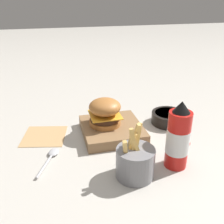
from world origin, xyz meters
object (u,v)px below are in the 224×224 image
at_px(serving_board, 112,130).
at_px(ketchup_bottle, 178,138).
at_px(side_bowl, 169,118).
at_px(fries_basket, 135,161).
at_px(spoon, 52,155).
at_px(burger, 105,112).

relative_size(serving_board, ketchup_bottle, 1.05).
bearing_deg(side_bowl, ketchup_bottle, -21.01).
distance_m(fries_basket, spoon, 0.26).
height_order(serving_board, ketchup_bottle, ketchup_bottle).
xyz_separation_m(side_bowl, spoon, (0.12, -0.44, -0.02)).
bearing_deg(spoon, ketchup_bottle, -86.34).
height_order(ketchup_bottle, side_bowl, ketchup_bottle).
distance_m(serving_board, fries_basket, 0.24).
height_order(side_bowl, spoon, side_bowl).
bearing_deg(ketchup_bottle, spoon, -110.35).
relative_size(serving_board, side_bowl, 1.63).
bearing_deg(ketchup_bottle, fries_basket, -83.01).
distance_m(serving_board, spoon, 0.23).
bearing_deg(side_bowl, spoon, -74.55).
height_order(burger, ketchup_bottle, ketchup_bottle).
distance_m(burger, ketchup_bottle, 0.28).
bearing_deg(spoon, side_bowl, -50.54).
distance_m(serving_board, ketchup_bottle, 0.27).
relative_size(ketchup_bottle, spoon, 1.41).
bearing_deg(side_bowl, serving_board, -82.50).
distance_m(serving_board, burger, 0.07).
height_order(ketchup_bottle, fries_basket, ketchup_bottle).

